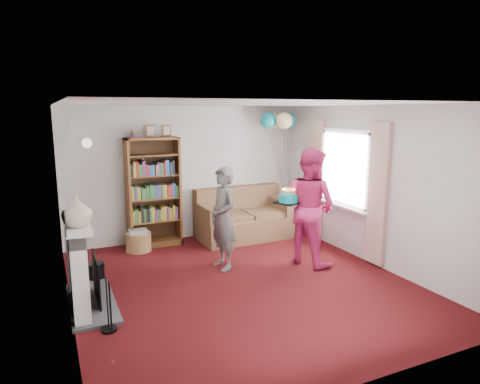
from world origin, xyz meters
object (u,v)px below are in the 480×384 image
sofa (243,219)px  person_striped (223,218)px  person_magenta (310,207)px  birthday_cake (288,199)px  bookcase (153,193)px

sofa → person_striped: (-0.99, -1.38, 0.44)m
person_striped → person_magenta: bearing=69.9°
person_striped → person_magenta: size_ratio=0.86×
person_striped → birthday_cake: (0.94, -0.34, 0.29)m
bookcase → birthday_cake: (1.64, -1.95, 0.13)m
birthday_cake → sofa: bearing=88.4°
person_striped → bookcase: bearing=-162.1°
bookcase → person_magenta: size_ratio=1.17×
person_magenta → sofa: bearing=-8.9°
bookcase → person_striped: bearing=-66.7°
sofa → birthday_cake: (-0.05, -1.73, 0.73)m
bookcase → sofa: (1.69, -0.23, -0.60)m
bookcase → birthday_cake: bearing=-50.0°
person_magenta → birthday_cake: size_ratio=5.25×
person_magenta → bookcase: bearing=25.9°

